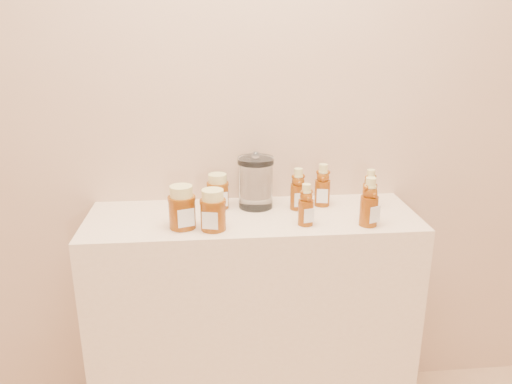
{
  "coord_description": "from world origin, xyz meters",
  "views": [
    {
      "loc": [
        -0.14,
        -0.13,
        1.56
      ],
      "look_at": [
        0.01,
        1.52,
        1.0
      ],
      "focal_mm": 35.0,
      "sensor_mm": 36.0,
      "label": 1
    }
  ],
  "objects_px": {
    "display_table": "(253,322)",
    "bear_bottle_front_left": "(306,202)",
    "honey_jar_left": "(182,207)",
    "bear_bottle_back_left": "(298,186)",
    "glass_canister": "(256,180)"
  },
  "relations": [
    {
      "from": "bear_bottle_front_left",
      "to": "glass_canister",
      "type": "distance_m",
      "value": 0.25
    },
    {
      "from": "bear_bottle_back_left",
      "to": "bear_bottle_front_left",
      "type": "height_order",
      "value": "bear_bottle_back_left"
    },
    {
      "from": "display_table",
      "to": "bear_bottle_back_left",
      "type": "xyz_separation_m",
      "value": [
        0.17,
        0.05,
        0.54
      ]
    },
    {
      "from": "bear_bottle_front_left",
      "to": "glass_canister",
      "type": "height_order",
      "value": "glass_canister"
    },
    {
      "from": "honey_jar_left",
      "to": "glass_canister",
      "type": "bearing_deg",
      "value": 15.36
    },
    {
      "from": "display_table",
      "to": "glass_canister",
      "type": "xyz_separation_m",
      "value": [
        0.02,
        0.09,
        0.55
      ]
    },
    {
      "from": "display_table",
      "to": "honey_jar_left",
      "type": "distance_m",
      "value": 0.59
    },
    {
      "from": "display_table",
      "to": "bear_bottle_front_left",
      "type": "relative_size",
      "value": 7.22
    },
    {
      "from": "display_table",
      "to": "bear_bottle_front_left",
      "type": "bearing_deg",
      "value": -30.18
    },
    {
      "from": "bear_bottle_back_left",
      "to": "glass_canister",
      "type": "distance_m",
      "value": 0.16
    },
    {
      "from": "glass_canister",
      "to": "display_table",
      "type": "bearing_deg",
      "value": -102.23
    },
    {
      "from": "honey_jar_left",
      "to": "bear_bottle_front_left",
      "type": "bearing_deg",
      "value": -20.49
    },
    {
      "from": "bear_bottle_front_left",
      "to": "honey_jar_left",
      "type": "relative_size",
      "value": 1.12
    },
    {
      "from": "display_table",
      "to": "honey_jar_left",
      "type": "relative_size",
      "value": 8.06
    },
    {
      "from": "display_table",
      "to": "honey_jar_left",
      "type": "height_order",
      "value": "honey_jar_left"
    }
  ]
}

